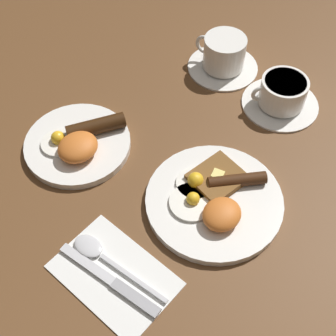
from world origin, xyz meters
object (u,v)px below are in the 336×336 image
breakfast_plate_near (214,199)px  breakfast_plate_far (79,143)px  teacup_near (282,95)px  teacup_far (224,56)px  spoon (97,252)px  knife (114,283)px

breakfast_plate_near → breakfast_plate_far: 0.28m
breakfast_plate_near → teacup_near: (0.28, 0.06, 0.02)m
teacup_far → teacup_near: bearing=-92.3°
breakfast_plate_far → spoon: breakfast_plate_far is taller
breakfast_plate_far → teacup_near: size_ratio=1.28×
spoon → breakfast_plate_far: bearing=-40.7°
breakfast_plate_near → teacup_far: size_ratio=1.56×
breakfast_plate_near → knife: 0.22m
breakfast_plate_far → spoon: bearing=-123.0°
spoon → teacup_near: bearing=-99.6°
spoon → teacup_far: bearing=-81.6°
breakfast_plate_far → teacup_near: bearing=-30.4°
breakfast_plate_near → teacup_near: 0.28m
spoon → knife: bearing=157.0°
teacup_near → teacup_far: size_ratio=1.02×
knife → spoon: spoon is taller
breakfast_plate_near → teacup_far: bearing=37.2°
breakfast_plate_near → teacup_near: size_ratio=1.52×
breakfast_plate_near → teacup_far: 0.36m
breakfast_plate_near → breakfast_plate_far: breakfast_plate_far is taller
teacup_near → breakfast_plate_far: bearing=149.6°
breakfast_plate_far → teacup_far: (0.36, -0.05, 0.02)m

